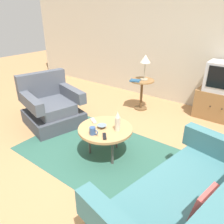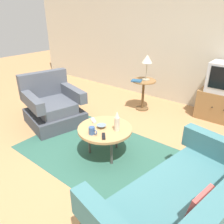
{
  "view_description": "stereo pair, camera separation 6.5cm",
  "coord_description": "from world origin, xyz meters",
  "px_view_note": "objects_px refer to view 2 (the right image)",
  "views": [
    {
      "loc": [
        1.55,
        -1.96,
        1.87
      ],
      "look_at": [
        -0.16,
        0.29,
        0.55
      ],
      "focal_mm": 35.11,
      "sensor_mm": 36.0,
      "label": 1
    },
    {
      "loc": [
        1.6,
        -1.92,
        1.87
      ],
      "look_at": [
        -0.16,
        0.29,
        0.55
      ],
      "focal_mm": 35.11,
      "sensor_mm": 36.0,
      "label": 2
    }
  ],
  "objects_px": {
    "side_table": "(143,89)",
    "tv_remote_silver": "(93,120)",
    "couch": "(185,209)",
    "mug": "(92,131)",
    "coffee_table": "(105,130)",
    "bowl": "(101,126)",
    "armchair": "(53,107)",
    "tv_remote_dark": "(104,136)",
    "table_lamp": "(147,60)",
    "book": "(137,81)",
    "vase": "(117,121)",
    "tv_stand": "(221,106)"
  },
  "relations": [
    {
      "from": "tv_stand",
      "to": "mug",
      "type": "bearing_deg",
      "value": -112.01
    },
    {
      "from": "coffee_table",
      "to": "tv_remote_silver",
      "type": "distance_m",
      "value": 0.26
    },
    {
      "from": "side_table",
      "to": "tv_remote_dark",
      "type": "relative_size",
      "value": 4.59
    },
    {
      "from": "bowl",
      "to": "tv_remote_dark",
      "type": "distance_m",
      "value": 0.24
    },
    {
      "from": "book",
      "to": "tv_remote_dark",
      "type": "bearing_deg",
      "value": -90.15
    },
    {
      "from": "side_table",
      "to": "tv_remote_silver",
      "type": "xyz_separation_m",
      "value": [
        0.16,
        -1.63,
        -0.0
      ]
    },
    {
      "from": "mug",
      "to": "tv_remote_dark",
      "type": "xyz_separation_m",
      "value": [
        0.16,
        0.04,
        -0.04
      ]
    },
    {
      "from": "mug",
      "to": "tv_remote_silver",
      "type": "relative_size",
      "value": 0.83
    },
    {
      "from": "bowl",
      "to": "tv_remote_silver",
      "type": "distance_m",
      "value": 0.23
    },
    {
      "from": "armchair",
      "to": "side_table",
      "type": "bearing_deg",
      "value": 162.39
    },
    {
      "from": "tv_stand",
      "to": "book",
      "type": "bearing_deg",
      "value": -155.32
    },
    {
      "from": "table_lamp",
      "to": "mug",
      "type": "relative_size",
      "value": 3.73
    },
    {
      "from": "armchair",
      "to": "book",
      "type": "xyz_separation_m",
      "value": [
        0.88,
        1.34,
        0.33
      ]
    },
    {
      "from": "table_lamp",
      "to": "tv_remote_dark",
      "type": "distance_m",
      "value": 2.04
    },
    {
      "from": "tv_remote_silver",
      "to": "mug",
      "type": "bearing_deg",
      "value": 162.72
    },
    {
      "from": "tv_stand",
      "to": "vase",
      "type": "bearing_deg",
      "value": -110.22
    },
    {
      "from": "bowl",
      "to": "tv_remote_dark",
      "type": "xyz_separation_m",
      "value": [
        0.17,
        -0.16,
        -0.01
      ]
    },
    {
      "from": "book",
      "to": "tv_stand",
      "type": "bearing_deg",
      "value": 4.48
    },
    {
      "from": "couch",
      "to": "book",
      "type": "relative_size",
      "value": 7.68
    },
    {
      "from": "table_lamp",
      "to": "tv_remote_silver",
      "type": "height_order",
      "value": "table_lamp"
    },
    {
      "from": "armchair",
      "to": "coffee_table",
      "type": "xyz_separation_m",
      "value": [
        1.37,
        -0.18,
        0.1
      ]
    },
    {
      "from": "tv_stand",
      "to": "armchair",
      "type": "bearing_deg",
      "value": -139.21
    },
    {
      "from": "tv_stand",
      "to": "table_lamp",
      "type": "height_order",
      "value": "table_lamp"
    },
    {
      "from": "armchair",
      "to": "tv_stand",
      "type": "distance_m",
      "value": 3.07
    },
    {
      "from": "coffee_table",
      "to": "bowl",
      "type": "bearing_deg",
      "value": -143.44
    },
    {
      "from": "couch",
      "to": "vase",
      "type": "distance_m",
      "value": 1.3
    },
    {
      "from": "coffee_table",
      "to": "bowl",
      "type": "relative_size",
      "value": 5.75
    },
    {
      "from": "armchair",
      "to": "coffee_table",
      "type": "bearing_deg",
      "value": 97.44
    },
    {
      "from": "mug",
      "to": "bowl",
      "type": "height_order",
      "value": "mug"
    },
    {
      "from": "couch",
      "to": "mug",
      "type": "height_order",
      "value": "couch"
    },
    {
      "from": "tv_remote_silver",
      "to": "coffee_table",
      "type": "bearing_deg",
      "value": -158.18
    },
    {
      "from": "mug",
      "to": "coffee_table",
      "type": "bearing_deg",
      "value": 84.52
    },
    {
      "from": "side_table",
      "to": "table_lamp",
      "type": "xyz_separation_m",
      "value": [
        0.03,
        0.02,
        0.56
      ]
    },
    {
      "from": "vase",
      "to": "tv_remote_dark",
      "type": "xyz_separation_m",
      "value": [
        -0.03,
        -0.24,
        -0.12
      ]
    },
    {
      "from": "coffee_table",
      "to": "bowl",
      "type": "xyz_separation_m",
      "value": [
        -0.04,
        -0.03,
        0.05
      ]
    },
    {
      "from": "tv_remote_silver",
      "to": "book",
      "type": "relative_size",
      "value": 0.68
    },
    {
      "from": "vase",
      "to": "mug",
      "type": "height_order",
      "value": "vase"
    },
    {
      "from": "side_table",
      "to": "tv_remote_silver",
      "type": "bearing_deg",
      "value": -84.33
    },
    {
      "from": "couch",
      "to": "tv_remote_dark",
      "type": "bearing_deg",
      "value": 86.91
    },
    {
      "from": "side_table",
      "to": "bowl",
      "type": "height_order",
      "value": "side_table"
    },
    {
      "from": "coffee_table",
      "to": "book",
      "type": "xyz_separation_m",
      "value": [
        -0.49,
        1.52,
        0.23
      ]
    },
    {
      "from": "side_table",
      "to": "table_lamp",
      "type": "height_order",
      "value": "table_lamp"
    },
    {
      "from": "table_lamp",
      "to": "tv_remote_dark",
      "type": "relative_size",
      "value": 3.63
    },
    {
      "from": "table_lamp",
      "to": "tv_remote_dark",
      "type": "xyz_separation_m",
      "value": [
        0.53,
        -1.89,
        -0.56
      ]
    },
    {
      "from": "bowl",
      "to": "couch",
      "type": "bearing_deg",
      "value": -18.65
    },
    {
      "from": "couch",
      "to": "side_table",
      "type": "relative_size",
      "value": 2.88
    },
    {
      "from": "couch",
      "to": "side_table",
      "type": "distance_m",
      "value": 2.78
    },
    {
      "from": "couch",
      "to": "coffee_table",
      "type": "distance_m",
      "value": 1.41
    },
    {
      "from": "vase",
      "to": "tv_remote_dark",
      "type": "relative_size",
      "value": 2.03
    },
    {
      "from": "tv_stand",
      "to": "vase",
      "type": "height_order",
      "value": "vase"
    }
  ]
}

